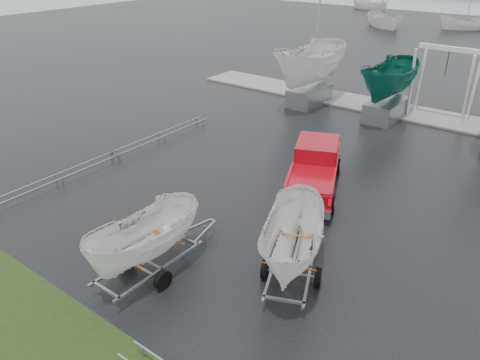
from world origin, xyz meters
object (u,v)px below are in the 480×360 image
trailer_parked (142,202)px  trailer_hitched (296,198)px  boat_hoist (445,73)px  pickup_truck (315,166)px

trailer_parked → trailer_hitched: bearing=35.5°
trailer_parked → boat_hoist: trailer_parked is taller
pickup_truck → trailer_hitched: bearing=-90.0°
trailer_hitched → boat_hoist: (-0.83, 17.39, -0.10)m
pickup_truck → trailer_hitched: size_ratio=1.10×
trailer_parked → pickup_truck: bearing=82.1°
trailer_hitched → pickup_truck: bearing=90.0°
trailer_hitched → trailer_parked: size_ratio=1.08×
pickup_truck → boat_hoist: size_ratio=1.37×
pickup_truck → trailer_parked: size_ratio=1.19×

